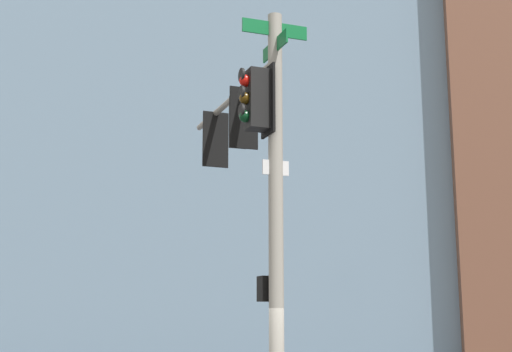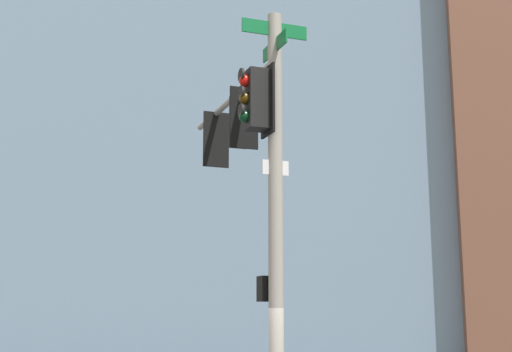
% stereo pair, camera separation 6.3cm
% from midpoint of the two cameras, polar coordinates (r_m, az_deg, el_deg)
% --- Properties ---
extents(signal_pole_assembly, '(2.77, 4.40, 7.34)m').
position_cam_midpoint_polar(signal_pole_assembly, '(12.68, -0.53, 0.96)').
color(signal_pole_assembly, '#9E998C').
rests_on(signal_pole_assembly, ground_plane).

